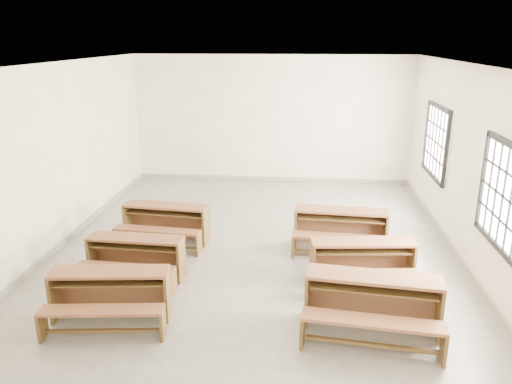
# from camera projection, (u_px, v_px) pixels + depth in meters

# --- Properties ---
(room) EXTENTS (8.50, 8.50, 3.20)m
(room) POSITION_uv_depth(u_px,v_px,m) (261.00, 128.00, 8.41)
(room) COLOR gray
(room) RESTS_ON ground
(desk_set_0) EXTENTS (1.62, 0.97, 0.69)m
(desk_set_0) POSITION_uv_depth(u_px,v_px,m) (110.00, 292.00, 6.55)
(desk_set_0) COLOR brown
(desk_set_0) RESTS_ON ground
(desk_set_1) EXTENTS (1.52, 0.84, 0.67)m
(desk_set_1) POSITION_uv_depth(u_px,v_px,m) (135.00, 255.00, 7.70)
(desk_set_1) COLOR brown
(desk_set_1) RESTS_ON ground
(desk_set_2) EXTENTS (1.62, 0.95, 0.70)m
(desk_set_2) POSITION_uv_depth(u_px,v_px,m) (165.00, 221.00, 9.08)
(desk_set_2) COLOR brown
(desk_set_2) RESTS_ON ground
(desk_set_3) EXTENTS (1.77, 1.06, 0.76)m
(desk_set_3) POSITION_uv_depth(u_px,v_px,m) (372.00, 300.00, 6.27)
(desk_set_3) COLOR brown
(desk_set_3) RESTS_ON ground
(desk_set_4) EXTENTS (1.62, 0.96, 0.69)m
(desk_set_4) POSITION_uv_depth(u_px,v_px,m) (363.00, 260.00, 7.49)
(desk_set_4) COLOR brown
(desk_set_4) RESTS_ON ground
(desk_set_5) EXTENTS (1.67, 0.95, 0.73)m
(desk_set_5) POSITION_uv_depth(u_px,v_px,m) (340.00, 227.00, 8.75)
(desk_set_5) COLOR brown
(desk_set_5) RESTS_ON ground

